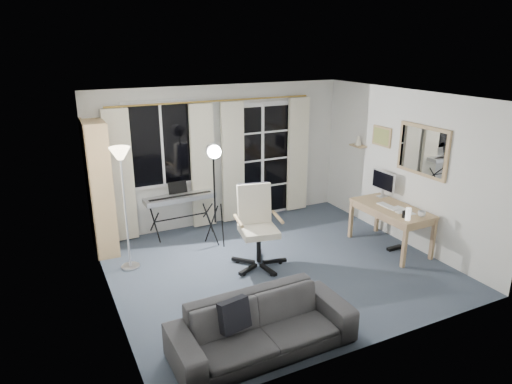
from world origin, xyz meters
The scene contains 17 objects.
floor centered at (0.00, 0.00, -0.01)m, with size 4.50×4.00×0.02m, color #343F4C.
window centered at (-1.05, 1.97, 1.50)m, with size 1.20×0.08×1.40m.
french_door centered at (0.75, 1.97, 1.03)m, with size 1.32×0.09×2.11m.
curtains centered at (-0.14, 1.88, 1.09)m, with size 3.60×0.07×2.13m.
bookshelf centered at (-2.13, 1.76, 0.95)m, with size 0.36×0.95×2.01m.
torchiere_lamp centered at (-1.88, 0.91, 1.41)m, with size 0.34×0.34×1.75m.
keyboard_piano centered at (-0.87, 1.70, 0.64)m, with size 1.17×0.59×0.84m.
studio_light centered at (-0.51, 1.05, 1.35)m, with size 0.35×0.36×1.68m.
office_chair centered at (-0.20, 0.26, 0.68)m, with size 0.80×0.79×1.16m.
desk centered at (1.88, -0.20, 0.59)m, with size 0.65×1.27×0.68m.
monitor centered at (2.08, 0.25, 0.93)m, with size 0.16×0.49×0.42m.
desk_clutter centered at (1.82, -0.42, 0.53)m, with size 0.39×0.77×0.86m.
mug centered at (1.98, -0.70, 0.73)m, with size 0.11×0.09×0.11m, color silver.
wall_mirror centered at (2.22, -0.35, 1.55)m, with size 0.04×0.94×0.74m.
framed_print centered at (2.23, 0.55, 1.60)m, with size 0.03×0.42×0.32m.
wall_shelf centered at (2.16, 1.05, 1.41)m, with size 0.16×0.30×0.18m.
sofa centered at (-1.02, -1.55, 0.38)m, with size 1.93×0.59×0.75m.
Camera 1 is at (-2.85, -5.13, 3.07)m, focal length 32.00 mm.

